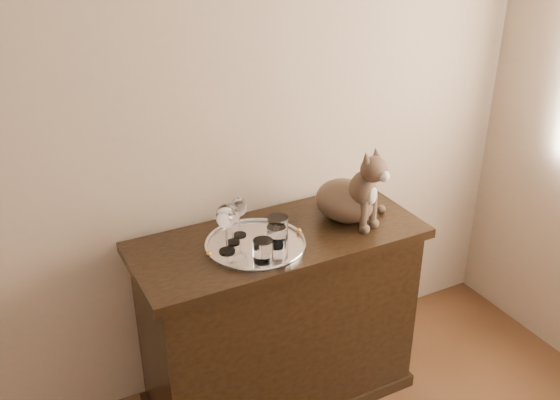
% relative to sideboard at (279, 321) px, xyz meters
% --- Properties ---
extents(wall_back, '(4.00, 0.10, 2.70)m').
position_rel_sideboard_xyz_m(wall_back, '(-0.60, 0.31, 0.93)').
color(wall_back, '#C3A792').
rests_on(wall_back, ground).
extents(sideboard, '(1.20, 0.50, 0.85)m').
position_rel_sideboard_xyz_m(sideboard, '(0.00, 0.00, 0.00)').
color(sideboard, black).
rests_on(sideboard, ground).
extents(tray, '(0.40, 0.40, 0.01)m').
position_rel_sideboard_xyz_m(tray, '(-0.12, -0.03, 0.43)').
color(tray, silver).
rests_on(tray, sideboard).
extents(wine_glass_a, '(0.07, 0.07, 0.17)m').
position_rel_sideboard_xyz_m(wine_glass_a, '(-0.19, 0.02, 0.52)').
color(wine_glass_a, silver).
rests_on(wine_glass_a, tray).
extents(wine_glass_b, '(0.06, 0.06, 0.17)m').
position_rel_sideboard_xyz_m(wine_glass_b, '(-0.14, 0.07, 0.52)').
color(wine_glass_b, white).
rests_on(wine_glass_b, tray).
extents(wine_glass_c, '(0.08, 0.08, 0.20)m').
position_rel_sideboard_xyz_m(wine_glass_c, '(-0.24, -0.03, 0.53)').
color(wine_glass_c, white).
rests_on(wine_glass_c, tray).
extents(tumbler_a, '(0.08, 0.08, 0.08)m').
position_rel_sideboard_xyz_m(tumbler_a, '(-0.05, -0.08, 0.48)').
color(tumbler_a, silver).
rests_on(tumbler_a, tray).
extents(tumbler_b, '(0.08, 0.08, 0.09)m').
position_rel_sideboard_xyz_m(tumbler_b, '(-0.15, -0.15, 0.48)').
color(tumbler_b, white).
rests_on(tumbler_b, tray).
extents(tumbler_c, '(0.08, 0.08, 0.09)m').
position_rel_sideboard_xyz_m(tumbler_c, '(-0.02, -0.02, 0.48)').
color(tumbler_c, silver).
rests_on(tumbler_c, tray).
extents(cat, '(0.43, 0.42, 0.35)m').
position_rel_sideboard_xyz_m(cat, '(0.31, 0.00, 0.60)').
color(cat, '#49372C').
rests_on(cat, sideboard).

